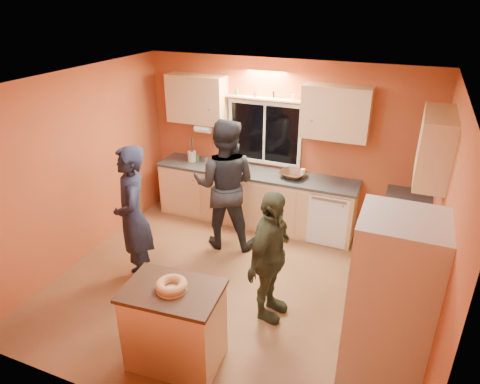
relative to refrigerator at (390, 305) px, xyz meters
The scene contains 14 objects.
ground 2.24m from the refrigerator, 157.06° to the left, with size 4.50×4.50×0.00m, color brown.
room_shell 2.26m from the refrigerator, 145.60° to the left, with size 4.54×4.04×2.61m.
back_counter 3.16m from the refrigerator, 126.89° to the left, with size 4.23×0.62×0.90m.
right_counter 1.38m from the refrigerator, 87.36° to the left, with size 0.62×1.84×0.90m.
refrigerator is the anchor object (origin of this frame).
island 2.06m from the refrigerator, 164.09° to the right, with size 0.98×0.71×0.91m.
bundt_pastry 2.02m from the refrigerator, 164.09° to the right, with size 0.31×0.31×0.09m, color #BA7B4C.
person_left 3.13m from the refrigerator, behind, with size 0.68×0.44×1.85m, color black.
person_center 2.96m from the refrigerator, 144.43° to the left, with size 0.94×0.73×1.93m, color black.
person_right 1.38m from the refrigerator, 160.06° to the left, with size 0.93×0.39×1.59m, color #2F3421.
mixing_bowl 2.98m from the refrigerator, 122.98° to the left, with size 0.39×0.39×0.09m, color black.
utensil_crock 4.22m from the refrigerator, 143.07° to the left, with size 0.14×0.14×0.17m, color beige.
potted_plant 0.53m from the refrigerator, 88.70° to the left, with size 0.29×0.26×0.33m, color gray.
red_box 1.39m from the refrigerator, 86.06° to the left, with size 0.16×0.12×0.07m, color maroon.
Camera 1 is at (1.80, -4.14, 3.47)m, focal length 32.00 mm.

